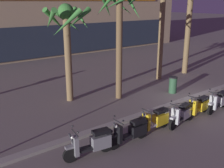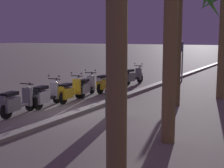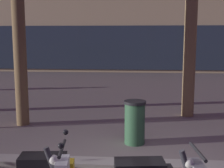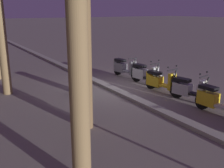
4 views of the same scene
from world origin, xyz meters
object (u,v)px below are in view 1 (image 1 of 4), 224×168
(scooter_yellow_lead_nearest, at_px, (200,106))
(litter_bin, at_px, (173,85))
(palm_tree_far_corner, at_px, (67,30))
(scooter_silver_far_back, at_px, (219,101))
(palm_tree_near_sign, at_px, (120,15))
(palm_tree_by_mall_entrance, at_px, (190,3))
(scooter_black_mid_centre, at_px, (132,131))
(scooter_grey_mid_front, at_px, (93,143))
(palm_tree_mid_walkway, at_px, (162,5))
(scooter_yellow_gap_after_mid, at_px, (156,120))
(scooter_silver_mid_rear, at_px, (182,114))

(scooter_yellow_lead_nearest, height_order, litter_bin, scooter_yellow_lead_nearest)
(palm_tree_far_corner, bearing_deg, scooter_silver_far_back, -47.64)
(palm_tree_near_sign, relative_size, palm_tree_by_mall_entrance, 0.88)
(palm_tree_near_sign, xyz_separation_m, litter_bin, (2.99, -1.20, -3.91))
(scooter_black_mid_centre, distance_m, scooter_yellow_lead_nearest, 4.12)
(scooter_grey_mid_front, xyz_separation_m, scooter_yellow_lead_nearest, (5.73, -0.15, -0.03))
(litter_bin, bearing_deg, scooter_yellow_lead_nearest, -117.74)
(palm_tree_far_corner, xyz_separation_m, palm_tree_near_sign, (2.28, -1.31, 0.71))
(palm_tree_mid_walkway, relative_size, litter_bin, 6.80)
(scooter_black_mid_centre, distance_m, palm_tree_near_sign, 6.19)
(scooter_silver_far_back, xyz_separation_m, palm_tree_near_sign, (-2.76, 4.22, 3.94))
(scooter_grey_mid_front, distance_m, scooter_yellow_lead_nearest, 5.74)
(scooter_yellow_lead_nearest, bearing_deg, litter_bin, 62.26)
(palm_tree_far_corner, bearing_deg, scooter_yellow_lead_nearest, -54.59)
(scooter_yellow_gap_after_mid, distance_m, scooter_silver_mid_rear, 1.33)
(palm_tree_by_mall_entrance, bearing_deg, scooter_yellow_gap_after_mid, -148.62)
(scooter_black_mid_centre, height_order, litter_bin, scooter_black_mid_centre)
(palm_tree_far_corner, relative_size, litter_bin, 5.21)
(scooter_yellow_lead_nearest, xyz_separation_m, palm_tree_far_corner, (-3.79, 5.32, 3.25))
(scooter_yellow_gap_after_mid, bearing_deg, palm_tree_by_mall_entrance, 31.38)
(palm_tree_by_mall_entrance, xyz_separation_m, litter_bin, (-4.20, -2.44, -4.46))
(litter_bin, bearing_deg, palm_tree_near_sign, 158.07)
(scooter_black_mid_centre, bearing_deg, palm_tree_by_mall_entrance, 28.07)
(scooter_yellow_lead_nearest, bearing_deg, palm_tree_far_corner, 125.41)
(scooter_yellow_gap_after_mid, bearing_deg, scooter_black_mid_centre, -175.76)
(scooter_grey_mid_front, bearing_deg, palm_tree_near_sign, 42.42)
(scooter_black_mid_centre, relative_size, scooter_yellow_gap_after_mid, 1.07)
(scooter_silver_far_back, bearing_deg, scooter_yellow_lead_nearest, 170.83)
(palm_tree_mid_walkway, distance_m, palm_tree_far_corner, 6.88)
(scooter_silver_mid_rear, bearing_deg, palm_tree_near_sign, 91.31)
(scooter_black_mid_centre, xyz_separation_m, palm_tree_mid_walkway, (7.12, 5.30, 4.35))
(scooter_silver_far_back, distance_m, palm_tree_far_corner, 8.15)
(scooter_yellow_gap_after_mid, height_order, scooter_yellow_lead_nearest, scooter_yellow_lead_nearest)
(scooter_yellow_lead_nearest, bearing_deg, scooter_silver_far_back, -9.17)
(scooter_black_mid_centre, distance_m, palm_tree_mid_walkway, 9.89)
(palm_tree_mid_walkway, bearing_deg, palm_tree_by_mall_entrance, -1.71)
(scooter_grey_mid_front, relative_size, palm_tree_by_mall_entrance, 0.28)
(scooter_black_mid_centre, relative_size, palm_tree_near_sign, 0.32)
(palm_tree_far_corner, relative_size, palm_tree_near_sign, 0.85)
(scooter_black_mid_centre, xyz_separation_m, litter_bin, (5.60, 2.79, 0.04))
(palm_tree_near_sign, distance_m, litter_bin, 5.07)
(scooter_yellow_lead_nearest, distance_m, palm_tree_mid_walkway, 7.51)
(scooter_grey_mid_front, distance_m, scooter_silver_mid_rear, 4.33)
(scooter_yellow_lead_nearest, distance_m, litter_bin, 3.18)
(palm_tree_mid_walkway, height_order, palm_tree_far_corner, palm_tree_mid_walkway)
(scooter_silver_mid_rear, xyz_separation_m, scooter_silver_far_back, (2.67, -0.10, 0.01))
(scooter_yellow_gap_after_mid, height_order, scooter_silver_far_back, scooter_silver_far_back)
(scooter_yellow_lead_nearest, relative_size, scooter_silver_far_back, 1.00)
(scooter_silver_mid_rear, xyz_separation_m, palm_tree_by_mall_entrance, (7.09, 5.35, 4.50))
(scooter_silver_mid_rear, distance_m, scooter_silver_far_back, 2.67)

